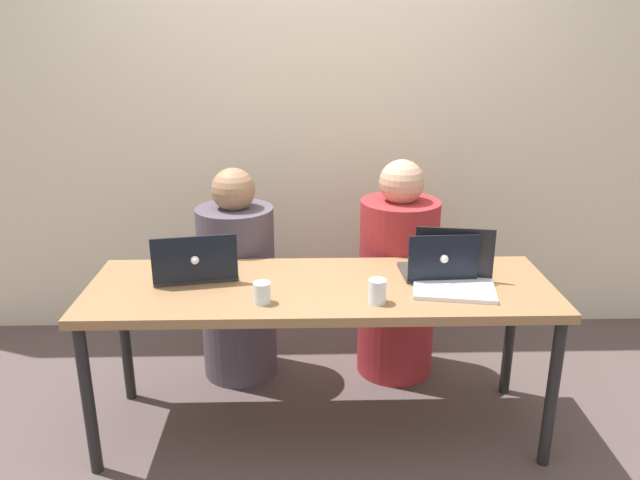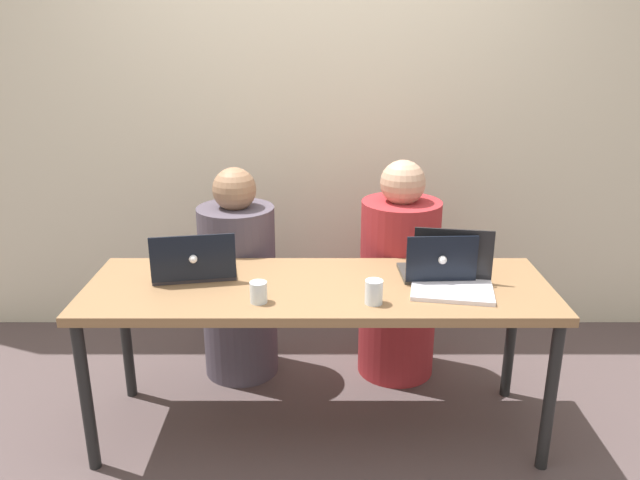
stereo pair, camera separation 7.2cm
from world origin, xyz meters
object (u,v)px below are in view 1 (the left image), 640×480
(laptop_back_right, at_px, (438,267))
(laptop_front_right, at_px, (454,276))
(person_on_left, at_px, (238,286))
(person_on_right, at_px, (397,281))
(water_glass_right, at_px, (377,293))
(water_glass_left, at_px, (262,294))
(laptop_back_left, at_px, (196,268))

(laptop_back_right, bearing_deg, laptop_front_right, 109.61)
(laptop_front_right, bearing_deg, laptop_back_right, 122.31)
(person_on_left, bearing_deg, person_on_right, 172.01)
(person_on_left, relative_size, laptop_front_right, 2.99)
(water_glass_right, distance_m, water_glass_left, 0.46)
(person_on_left, xyz_separation_m, person_on_right, (0.83, 0.00, 0.02))
(laptop_back_left, relative_size, laptop_back_right, 1.25)
(person_on_right, bearing_deg, person_on_left, 7.17)
(laptop_back_left, bearing_deg, laptop_back_right, 169.24)
(person_on_left, bearing_deg, water_glass_left, 96.22)
(person_on_right, relative_size, water_glass_right, 11.72)
(laptop_back_left, xyz_separation_m, laptop_front_right, (1.10, -0.12, 0.00))
(person_on_left, bearing_deg, laptop_back_right, 146.42)
(laptop_back_right, relative_size, laptop_front_right, 0.84)
(person_on_right, distance_m, water_glass_right, 0.77)
(person_on_left, height_order, person_on_right, person_on_right)
(person_on_left, xyz_separation_m, laptop_back_right, (0.93, -0.45, 0.27))
(laptop_front_right, height_order, water_glass_left, laptop_front_right)
(laptop_back_left, distance_m, laptop_front_right, 1.11)
(laptop_back_left, height_order, water_glass_left, laptop_back_left)
(person_on_right, height_order, laptop_back_right, person_on_right)
(person_on_left, height_order, laptop_back_right, person_on_left)
(water_glass_right, height_order, water_glass_left, water_glass_right)
(person_on_left, distance_m, laptop_back_right, 1.07)
(person_on_left, height_order, water_glass_right, person_on_left)
(person_on_left, bearing_deg, laptop_back_left, 65.58)
(person_on_left, xyz_separation_m, water_glass_left, (0.18, -0.70, 0.26))
(laptop_back_left, bearing_deg, person_on_left, -116.66)
(water_glass_right, bearing_deg, laptop_front_right, 23.85)
(laptop_back_right, relative_size, water_glass_left, 3.62)
(laptop_back_right, distance_m, water_glass_right, 0.39)
(laptop_front_right, bearing_deg, laptop_back_left, -176.25)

